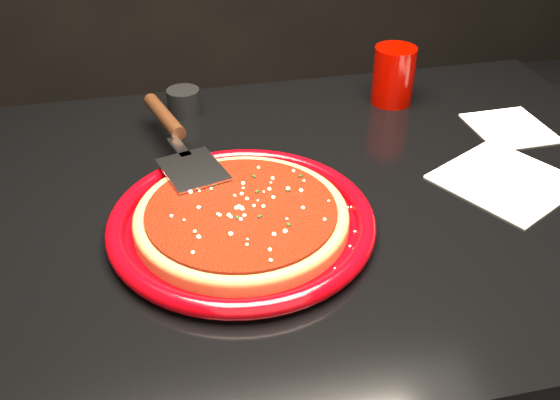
# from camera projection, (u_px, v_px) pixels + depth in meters

# --- Properties ---
(table) EXTENTS (1.20, 0.80, 0.75)m
(table) POSITION_uv_depth(u_px,v_px,m) (289.00, 364.00, 1.14)
(table) COLOR black
(table) RESTS_ON floor
(plate) EXTENTS (0.46, 0.46, 0.03)m
(plate) POSITION_uv_depth(u_px,v_px,m) (242.00, 222.00, 0.85)
(plate) COLOR #7B0206
(plate) RESTS_ON table
(pizza_crust) EXTENTS (0.37, 0.37, 0.01)m
(pizza_crust) POSITION_uv_depth(u_px,v_px,m) (242.00, 219.00, 0.84)
(pizza_crust) COLOR brown
(pizza_crust) RESTS_ON plate
(pizza_crust_rim) EXTENTS (0.37, 0.37, 0.02)m
(pizza_crust_rim) POSITION_uv_depth(u_px,v_px,m) (241.00, 215.00, 0.84)
(pizza_crust_rim) COLOR brown
(pizza_crust_rim) RESTS_ON plate
(pizza_sauce) EXTENTS (0.33, 0.33, 0.01)m
(pizza_sauce) POSITION_uv_depth(u_px,v_px,m) (241.00, 212.00, 0.84)
(pizza_sauce) COLOR #691508
(pizza_sauce) RESTS_ON plate
(parmesan_dusting) EXTENTS (0.25, 0.25, 0.01)m
(parmesan_dusting) POSITION_uv_depth(u_px,v_px,m) (241.00, 207.00, 0.83)
(parmesan_dusting) COLOR #F1E6BB
(parmesan_dusting) RESTS_ON plate
(basil_flecks) EXTENTS (0.23, 0.23, 0.00)m
(basil_flecks) POSITION_uv_depth(u_px,v_px,m) (241.00, 208.00, 0.83)
(basil_flecks) COLOR black
(basil_flecks) RESTS_ON plate
(pizza_server) EXTENTS (0.19, 0.36, 0.03)m
(pizza_server) POSITION_uv_depth(u_px,v_px,m) (178.00, 138.00, 0.97)
(pizza_server) COLOR silver
(pizza_server) RESTS_ON plate
(cup) EXTENTS (0.09, 0.09, 0.11)m
(cup) POSITION_uv_depth(u_px,v_px,m) (393.00, 75.00, 1.15)
(cup) COLOR #890400
(cup) RESTS_ON table
(napkin_a) EXTENTS (0.24, 0.24, 0.00)m
(napkin_a) POSITION_uv_depth(u_px,v_px,m) (506.00, 180.00, 0.95)
(napkin_a) COLOR white
(napkin_a) RESTS_ON table
(napkin_b) EXTENTS (0.13, 0.14, 0.00)m
(napkin_b) POSITION_uv_depth(u_px,v_px,m) (510.00, 128.00, 1.09)
(napkin_b) COLOR white
(napkin_b) RESTS_ON table
(ramekin) EXTENTS (0.07, 0.07, 0.05)m
(ramekin) POSITION_uv_depth(u_px,v_px,m) (184.00, 101.00, 1.13)
(ramekin) COLOR black
(ramekin) RESTS_ON table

